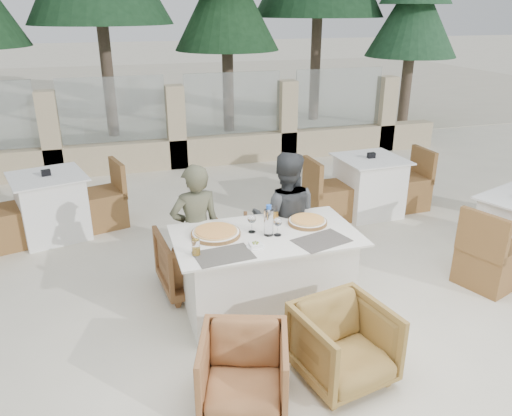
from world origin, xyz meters
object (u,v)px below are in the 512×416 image
object	(u,v)px
armchair_far_right	(271,243)
wine_glass_centre	(252,222)
armchair_near_left	(244,371)
wine_glass_near	(278,226)
bg_table_a	(51,206)
diner_left	(196,231)
dining_table	(266,273)
pizza_left	(216,232)
beer_glass_right	(275,211)
bg_table_b	(369,186)
beer_glass_left	(196,248)
water_bottle	(269,220)
armchair_far_left	(195,260)
diner_right	(285,219)
olive_dish	(255,244)
armchair_near_right	(344,344)
pizza_right	(307,221)

from	to	relation	value
armchair_far_right	wine_glass_centre	bearing A→B (deg)	74.76
armchair_near_left	wine_glass_near	bearing A→B (deg)	78.43
wine_glass_near	bg_table_a	xyz separation A→B (m)	(-2.05, 2.33, -0.48)
wine_glass_centre	armchair_near_left	size ratio (longest dim) A/B	0.30
diner_left	dining_table	bearing A→B (deg)	131.05
dining_table	pizza_left	world-z (taller)	pizza_left
dining_table	armchair_near_left	bearing A→B (deg)	-115.02
beer_glass_right	bg_table_b	distance (m)	2.43
wine_glass_centre	bg_table_b	distance (m)	2.81
wine_glass_near	beer_glass_left	bearing A→B (deg)	-167.58
beer_glass_left	diner_left	size ratio (longest dim) A/B	0.10
water_bottle	armchair_far_left	bearing A→B (deg)	132.66
armchair_far_left	diner_right	xyz separation A→B (m)	(0.89, -0.11, 0.37)
wine_glass_near	olive_dish	bearing A→B (deg)	-147.36
armchair_far_right	armchair_near_right	distance (m)	1.81
bg_table_b	armchair_near_right	bearing A→B (deg)	-124.00
olive_dish	armchair_far_right	xyz separation A→B (m)	(0.47, 1.00, -0.52)
wine_glass_near	pizza_left	bearing A→B (deg)	163.23
water_bottle	beer_glass_left	size ratio (longest dim) A/B	2.09
armchair_far_left	diner_right	distance (m)	0.97
beer_glass_left	water_bottle	bearing A→B (deg)	16.07
diner_left	water_bottle	bearing A→B (deg)	130.88
dining_table	armchair_near_right	bearing A→B (deg)	-74.70
beer_glass_right	diner_right	xyz separation A→B (m)	(0.16, 0.15, -0.16)
water_bottle	armchair_near_right	size ratio (longest dim) A/B	0.43
armchair_far_left	diner_right	bearing A→B (deg)	166.84
pizza_left	diner_right	distance (m)	0.86
dining_table	beer_glass_right	xyz separation A→B (m)	(0.19, 0.32, 0.45)
bg_table_a	wine_glass_near	bearing A→B (deg)	-63.86
armchair_near_right	armchair_near_left	bearing A→B (deg)	172.46
wine_glass_centre	bg_table_b	bearing A→B (deg)	39.61
armchair_near_left	armchair_near_right	xyz separation A→B (m)	(0.78, 0.05, 0.02)
pizza_left	wine_glass_near	world-z (taller)	wine_glass_near
diner_right	bg_table_a	size ratio (longest dim) A/B	0.82
dining_table	armchair_near_left	world-z (taller)	dining_table
wine_glass_centre	bg_table_b	size ratio (longest dim) A/B	0.11
beer_glass_right	diner_left	bearing A→B (deg)	166.96
water_bottle	olive_dish	bearing A→B (deg)	-132.84
water_bottle	armchair_near_left	world-z (taller)	water_bottle
dining_table	beer_glass_left	distance (m)	0.82
pizza_right	wine_glass_centre	bearing A→B (deg)	-176.55
pizza_right	olive_dish	distance (m)	0.67
armchair_far_right	bg_table_b	distance (m)	2.01
armchair_far_left	bg_table_a	size ratio (longest dim) A/B	0.42
wine_glass_near	diner_right	xyz separation A→B (m)	(0.26, 0.52, -0.19)
armchair_near_left	bg_table_b	size ratio (longest dim) A/B	0.37
bg_table_a	bg_table_b	world-z (taller)	same
beer_glass_left	armchair_far_right	bearing A→B (deg)	46.22
armchair_near_right	armchair_far_left	bearing A→B (deg)	105.66
water_bottle	wine_glass_centre	distance (m)	0.16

